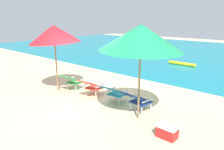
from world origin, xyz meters
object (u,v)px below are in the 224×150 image
Objects in this scene: lounge_chair_near_right at (114,92)px; beach_umbrella_right at (141,38)px; cooler_box at (167,131)px; lounge_chair_far_left at (72,80)px; beach_umbrella_left at (54,34)px; lounge_chair_near_left at (91,86)px; lounge_chair_far_right at (137,99)px; swim_buoy at (182,64)px.

beach_umbrella_right is at bearing -16.53° from lounge_chair_near_right.
beach_umbrella_right reaches higher than cooler_box.
lounge_chair_far_left is 1.83m from beach_umbrella_left.
lounge_chair_far_right is at bearing -0.30° from lounge_chair_near_left.
beach_umbrella_right is at bearing -4.62° from lounge_chair_far_left.
lounge_chair_far_right is at bearing -77.08° from swim_buoy.
lounge_chair_near_left is 1.95m from lounge_chair_far_right.
beach_umbrella_right is at bearing 1.89° from beach_umbrella_left.
lounge_chair_far_left and lounge_chair_far_right have the same top height.
beach_umbrella_left is 5.09m from cooler_box.
lounge_chair_near_right is 0.93m from lounge_chair_far_right.
lounge_chair_near_right is 1.91× the size of cooler_box.
beach_umbrella_left is at bearing -134.92° from lounge_chair_far_left.
lounge_chair_near_right is 2.36m from cooler_box.
beach_umbrella_left is at bearing -178.11° from beach_umbrella_right.
lounge_chair_far_right is 3.82m from beach_umbrella_left.
lounge_chair_near_left is at bearing 168.26° from cooler_box.
cooler_box is (2.92, -7.69, 0.06)m from swim_buoy.
swim_buoy is 1.70× the size of lounge_chair_near_left.
beach_umbrella_right is 2.35m from cooler_box.
swim_buoy is 7.19m from lounge_chair_far_left.
cooler_box is (3.26, -0.68, -0.24)m from lounge_chair_near_left.
beach_umbrella_left is 5.54× the size of cooler_box.
lounge_chair_far_left is 0.99× the size of lounge_chair_far_right.
beach_umbrella_left is at bearing -173.04° from lounge_chair_far_right.
lounge_chair_far_left is at bearing -179.41° from lounge_chair_far_right.
lounge_chair_far_right reaches higher than swim_buoy.
lounge_chair_far_left is at bearing 45.08° from beach_umbrella_left.
swim_buoy is 1.73× the size of lounge_chair_far_left.
lounge_chair_near_right is at bearing 2.35° from lounge_chair_far_left.
beach_umbrella_left is (-1.76, -7.43, 2.05)m from swim_buoy.
beach_umbrella_right is (3.24, -0.26, 1.82)m from lounge_chair_far_left.
beach_umbrella_left is at bearing -103.33° from swim_buoy.
lounge_chair_far_left is 1.02× the size of lounge_chair_near_right.
beach_umbrella_left is (-2.45, -0.47, 1.75)m from lounge_chair_near_right.
lounge_chair_near_right is (0.69, -6.97, 0.31)m from swim_buoy.
lounge_chair_far_left reaches higher than cooler_box.
cooler_box is at bearing -17.88° from lounge_chair_near_right.
lounge_chair_near_left is 1.97× the size of cooler_box.
beach_umbrella_right reaches higher than beach_umbrella_left.
lounge_chair_far_right is 1.49m from cooler_box.
lounge_chair_far_right is (2.99, 0.03, 0.00)m from lounge_chair_far_left.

